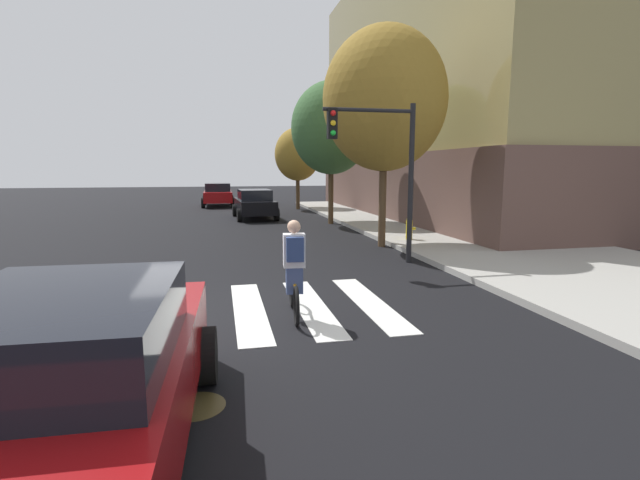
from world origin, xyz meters
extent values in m
plane|color=black|center=(0.00, 0.00, 0.00)|extent=(120.00, 120.00, 0.00)
cube|color=#9E9B93|center=(8.75, 0.00, 0.07)|extent=(6.50, 50.00, 0.15)
cube|color=silver|center=(-2.87, 0.00, 0.01)|extent=(0.55, 3.67, 0.01)
cube|color=silver|center=(-1.73, 0.00, 0.01)|extent=(0.55, 3.67, 0.01)
cube|color=silver|center=(-0.60, 0.00, 0.01)|extent=(0.55, 3.67, 0.01)
cube|color=silver|center=(0.54, 0.00, 0.01)|extent=(0.55, 3.67, 0.01)
cube|color=silver|center=(1.68, 0.00, 0.01)|extent=(0.55, 3.67, 0.01)
cube|color=silver|center=(2.81, 0.00, 0.01)|extent=(0.55, 3.67, 0.01)
cylinder|color=#473D1E|center=(-0.24, -3.33, 0.00)|extent=(0.64, 0.64, 0.01)
cube|color=maroon|center=(-1.15, -4.21, 0.69)|extent=(2.02, 4.66, 0.70)
cube|color=black|center=(-1.16, -4.36, 1.31)|extent=(1.73, 2.26, 0.55)
cylinder|color=black|center=(-2.06, -2.71, 0.34)|extent=(0.26, 0.69, 0.68)
cylinder|color=black|center=(-0.14, -2.78, 0.34)|extent=(0.26, 0.69, 0.68)
cube|color=black|center=(1.83, 15.67, 0.64)|extent=(1.93, 4.37, 0.65)
cube|color=black|center=(1.84, 15.53, 1.23)|extent=(1.64, 2.12, 0.51)
cylinder|color=black|center=(0.87, 16.99, 0.32)|extent=(0.25, 0.64, 0.63)
cylinder|color=black|center=(2.66, 17.08, 0.32)|extent=(0.25, 0.64, 0.63)
cylinder|color=black|center=(1.00, 14.25, 0.32)|extent=(0.25, 0.64, 0.63)
cylinder|color=black|center=(2.79, 14.34, 0.32)|extent=(0.25, 0.64, 0.63)
cube|color=maroon|center=(0.00, 24.16, 0.68)|extent=(1.83, 4.52, 0.69)
cube|color=black|center=(0.00, 24.01, 1.29)|extent=(1.63, 2.17, 0.54)
cylinder|color=black|center=(-0.94, 25.61, 0.33)|extent=(0.24, 0.67, 0.67)
cylinder|color=black|center=(0.95, 25.61, 0.33)|extent=(0.24, 0.67, 0.67)
cylinder|color=black|center=(-0.95, 22.72, 0.33)|extent=(0.24, 0.67, 0.67)
cylinder|color=black|center=(0.94, 22.71, 0.33)|extent=(0.24, 0.67, 0.67)
torus|color=black|center=(1.24, -1.01, 0.33)|extent=(0.11, 0.66, 0.66)
torus|color=black|center=(1.32, 0.04, 0.33)|extent=(0.11, 0.66, 0.66)
cylinder|color=orange|center=(1.28, -0.48, 0.61)|extent=(0.12, 0.89, 0.05)
cylinder|color=orange|center=(1.27, -0.64, 0.68)|extent=(0.04, 0.04, 0.45)
cube|color=#384772|center=(1.27, -0.64, 0.73)|extent=(0.30, 0.22, 0.56)
cube|color=silver|center=(1.27, -0.64, 1.18)|extent=(0.38, 0.27, 0.56)
sphere|color=tan|center=(1.27, -0.64, 1.58)|extent=(0.22, 0.22, 0.22)
cube|color=navy|center=(1.25, -0.82, 1.23)|extent=(0.29, 0.18, 0.40)
cylinder|color=black|center=(5.07, 3.42, 2.10)|extent=(0.14, 0.14, 4.20)
cylinder|color=black|center=(3.87, 3.42, 4.00)|extent=(2.40, 0.10, 0.10)
cube|color=black|center=(2.91, 3.42, 3.65)|extent=(0.24, 0.20, 0.76)
sphere|color=red|center=(2.91, 3.31, 3.89)|extent=(0.14, 0.14, 0.14)
sphere|color=gold|center=(2.91, 3.31, 3.65)|extent=(0.14, 0.14, 0.14)
sphere|color=green|center=(2.91, 3.31, 3.41)|extent=(0.14, 0.14, 0.14)
cylinder|color=gold|center=(6.36, 6.43, 0.47)|extent=(0.22, 0.22, 0.65)
sphere|color=gold|center=(6.36, 6.43, 0.84)|extent=(0.18, 0.18, 0.18)
cylinder|color=gold|center=(6.52, 6.43, 0.51)|extent=(0.12, 0.09, 0.09)
cylinder|color=#4C3823|center=(5.24, 6.06, 1.56)|extent=(0.24, 0.24, 3.13)
ellipsoid|color=olive|center=(5.24, 6.06, 4.68)|extent=(3.89, 3.89, 4.47)
cylinder|color=#4C3823|center=(5.12, 12.62, 1.45)|extent=(0.24, 0.24, 2.90)
ellipsoid|color=#386033|center=(5.12, 12.62, 4.34)|extent=(3.61, 3.61, 4.15)
cylinder|color=#4C3823|center=(4.93, 20.65, 1.14)|extent=(0.24, 0.24, 2.28)
ellipsoid|color=olive|center=(4.93, 20.65, 3.41)|extent=(2.84, 2.84, 3.26)
cube|color=brown|center=(16.86, 14.89, 1.60)|extent=(17.74, 22.45, 3.20)
cube|color=olive|center=(16.86, 14.89, 8.27)|extent=(17.38, 22.00, 10.13)
camera|label=1|loc=(0.07, -8.14, 2.53)|focal=25.94mm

